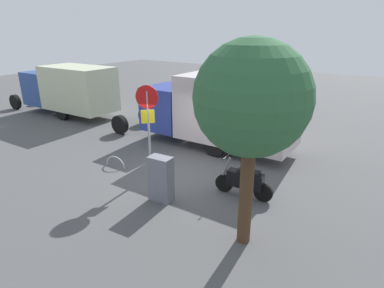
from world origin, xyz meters
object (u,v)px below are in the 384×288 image
(box_truck_near, at_px, (216,109))
(box_truck_far, at_px, (68,88))
(stop_sign, at_px, (148,117))
(street_tree, at_px, (252,100))
(motorcycle, at_px, (245,181))
(utility_cabinet, at_px, (161,179))
(bike_rack_hoop, at_px, (116,167))

(box_truck_near, relative_size, box_truck_far, 1.12)
(stop_sign, xyz_separation_m, street_tree, (-4.26, 1.47, 1.34))
(motorcycle, distance_m, utility_cabinet, 2.49)
(box_truck_far, height_order, stop_sign, stop_sign)
(street_tree, height_order, utility_cabinet, street_tree)
(box_truck_far, height_order, street_tree, street_tree)
(street_tree, distance_m, bike_rack_hoop, 6.85)
(box_truck_near, bearing_deg, box_truck_far, -0.19)
(box_truck_near, distance_m, street_tree, 6.74)
(motorcycle, distance_m, bike_rack_hoop, 4.93)
(box_truck_far, height_order, utility_cabinet, box_truck_far)
(box_truck_near, relative_size, motorcycle, 4.66)
(box_truck_far, relative_size, bike_rack_hoop, 8.85)
(bike_rack_hoop, bearing_deg, motorcycle, -172.08)
(street_tree, bearing_deg, bike_rack_hoop, -12.45)
(street_tree, relative_size, bike_rack_hoop, 5.52)
(motorcycle, xyz_separation_m, street_tree, (-0.94, 1.95, 2.90))
(motorcycle, relative_size, utility_cabinet, 1.34)
(bike_rack_hoop, bearing_deg, box_truck_far, -25.68)
(box_truck_near, relative_size, utility_cabinet, 6.23)
(motorcycle, relative_size, bike_rack_hoop, 2.13)
(box_truck_far, bearing_deg, bike_rack_hoop, 152.43)
(bike_rack_hoop, bearing_deg, stop_sign, -172.82)
(box_truck_near, height_order, stop_sign, stop_sign)
(box_truck_far, distance_m, motorcycle, 13.07)
(box_truck_far, xyz_separation_m, motorcycle, (-12.66, 3.08, -1.05))
(stop_sign, bearing_deg, street_tree, 160.90)
(box_truck_near, height_order, bike_rack_hoop, box_truck_near)
(motorcycle, relative_size, stop_sign, 0.58)
(stop_sign, bearing_deg, box_truck_near, -95.53)
(street_tree, relative_size, utility_cabinet, 3.46)
(box_truck_far, distance_m, street_tree, 14.62)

